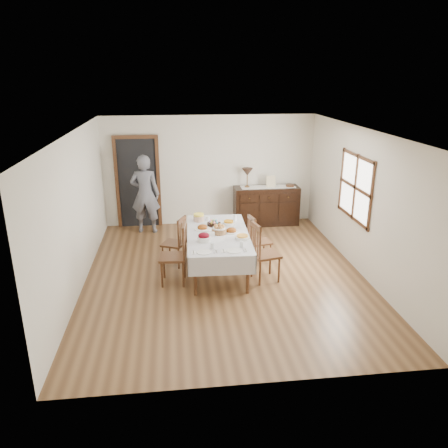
{
  "coord_description": "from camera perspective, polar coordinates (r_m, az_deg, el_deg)",
  "views": [
    {
      "loc": [
        -0.87,
        -7.22,
        3.51
      ],
      "look_at": [
        0.0,
        0.1,
        0.95
      ],
      "focal_mm": 35.0,
      "sensor_mm": 36.0,
      "label": 1
    }
  ],
  "objects": [
    {
      "name": "bread_basket",
      "position": [
        7.9,
        -0.65,
        -0.75
      ],
      "size": [
        0.27,
        0.27,
        0.17
      ],
      "color": "brown",
      "rests_on": "dining_table"
    },
    {
      "name": "casserole_dish",
      "position": [
        7.66,
        2.4,
        -1.74
      ],
      "size": [
        0.26,
        0.26,
        0.07
      ],
      "color": "white",
      "rests_on": "dining_table"
    },
    {
      "name": "egg_basket",
      "position": [
        8.32,
        -1.33,
        0.06
      ],
      "size": [
        0.26,
        0.26,
        0.11
      ],
      "color": "black",
      "rests_on": "dining_table"
    },
    {
      "name": "dining_table",
      "position": [
        7.97,
        -0.81,
        -1.8
      ],
      "size": [
        1.19,
        2.22,
        0.75
      ],
      "rotation": [
        0.0,
        0.0,
        -0.04
      ],
      "color": "silver",
      "rests_on": "ground"
    },
    {
      "name": "sideboard",
      "position": [
        10.62,
        5.52,
        2.41
      ],
      "size": [
        1.55,
        0.56,
        0.93
      ],
      "color": "black",
      "rests_on": "ground"
    },
    {
      "name": "pineapple_bowl",
      "position": [
        8.58,
        -3.32,
        0.86
      ],
      "size": [
        0.21,
        0.21,
        0.15
      ],
      "color": "tan",
      "rests_on": "dining_table"
    },
    {
      "name": "person",
      "position": [
        10.07,
        -10.28,
        4.19
      ],
      "size": [
        0.65,
        0.46,
        1.93
      ],
      "primitive_type": "imported",
      "rotation": [
        0.0,
        0.0,
        3.01
      ],
      "color": "slate",
      "rests_on": "ground"
    },
    {
      "name": "runner",
      "position": [
        10.51,
        5.76,
        4.86
      ],
      "size": [
        1.3,
        0.35,
        0.01
      ],
      "color": "white",
      "rests_on": "sideboard"
    },
    {
      "name": "carrot_bowl",
      "position": [
        8.35,
        0.61,
        0.14
      ],
      "size": [
        0.23,
        0.23,
        0.09
      ],
      "color": "white",
      "rests_on": "dining_table"
    },
    {
      "name": "chair_left_near",
      "position": [
        7.6,
        -6.28,
        -3.86
      ],
      "size": [
        0.49,
        0.49,
        1.09
      ],
      "rotation": [
        0.0,
        0.0,
        -1.65
      ],
      "color": "#4F2F1B",
      "rests_on": "ground"
    },
    {
      "name": "glass_far_a",
      "position": [
        8.61,
        -2.13,
        0.74
      ],
      "size": [
        0.07,
        0.07,
        0.09
      ],
      "color": "white",
      "rests_on": "dining_table"
    },
    {
      "name": "chair_right_near",
      "position": [
        7.68,
        5.09,
        -3.61
      ],
      "size": [
        0.54,
        0.54,
        1.08
      ],
      "rotation": [
        0.0,
        0.0,
        1.79
      ],
      "color": "#4F2F1B",
      "rests_on": "ground"
    },
    {
      "name": "chair_left_far",
      "position": [
        8.34,
        -6.29,
        -2.23
      ],
      "size": [
        0.53,
        0.53,
        0.96
      ],
      "rotation": [
        0.0,
        0.0,
        -1.99
      ],
      "color": "#4F2F1B",
      "rests_on": "ground"
    },
    {
      "name": "room_shell",
      "position": [
        7.9,
        -1.33,
        5.46
      ],
      "size": [
        5.02,
        6.02,
        2.65
      ],
      "color": "white",
      "rests_on": "ground"
    },
    {
      "name": "setting_left",
      "position": [
        7.15,
        -2.28,
        -3.4
      ],
      "size": [
        0.42,
        0.31,
        0.1
      ],
      "color": "white",
      "rests_on": "dining_table"
    },
    {
      "name": "ground",
      "position": [
        8.07,
        0.08,
        -6.62
      ],
      "size": [
        6.0,
        6.0,
        0.0
      ],
      "primitive_type": "plane",
      "color": "brown"
    },
    {
      "name": "ham_platter_b",
      "position": [
        7.97,
        0.97,
        -0.9
      ],
      "size": [
        0.27,
        0.27,
        0.11
      ],
      "color": "white",
      "rests_on": "dining_table"
    },
    {
      "name": "butter_dish",
      "position": [
        7.8,
        -1.76,
        -1.32
      ],
      "size": [
        0.14,
        0.1,
        0.07
      ],
      "color": "white",
      "rests_on": "dining_table"
    },
    {
      "name": "deco_bowl",
      "position": [
        10.59,
        8.61,
        4.99
      ],
      "size": [
        0.2,
        0.2,
        0.06
      ],
      "color": "#4F2F1B",
      "rests_on": "sideboard"
    },
    {
      "name": "table_lamp",
      "position": [
        10.36,
        3.06,
        6.72
      ],
      "size": [
        0.26,
        0.26,
        0.46
      ],
      "color": "brown",
      "rests_on": "sideboard"
    },
    {
      "name": "glass_far_b",
      "position": [
        8.62,
        1.44,
        0.85
      ],
      "size": [
        0.06,
        0.06,
        0.11
      ],
      "color": "white",
      "rests_on": "dining_table"
    },
    {
      "name": "chair_right_far",
      "position": [
        8.44,
        4.41,
        -1.97
      ],
      "size": [
        0.46,
        0.46,
        0.94
      ],
      "rotation": [
        0.0,
        0.0,
        1.76
      ],
      "color": "#4F2F1B",
      "rests_on": "ground"
    },
    {
      "name": "beet_bowl",
      "position": [
        7.55,
        -2.64,
        -1.77
      ],
      "size": [
        0.24,
        0.24,
        0.16
      ],
      "color": "white",
      "rests_on": "dining_table"
    },
    {
      "name": "picture_frame",
      "position": [
        10.45,
        6.14,
        5.54
      ],
      "size": [
        0.22,
        0.08,
        0.28
      ],
      "color": "beige",
      "rests_on": "sideboard"
    },
    {
      "name": "ham_platter_a",
      "position": [
        8.13,
        -2.83,
        -0.5
      ],
      "size": [
        0.31,
        0.31,
        0.11
      ],
      "color": "white",
      "rests_on": "dining_table"
    },
    {
      "name": "setting_right",
      "position": [
        7.2,
        1.61,
        -3.21
      ],
      "size": [
        0.42,
        0.31,
        0.1
      ],
      "color": "white",
      "rests_on": "dining_table"
    }
  ]
}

